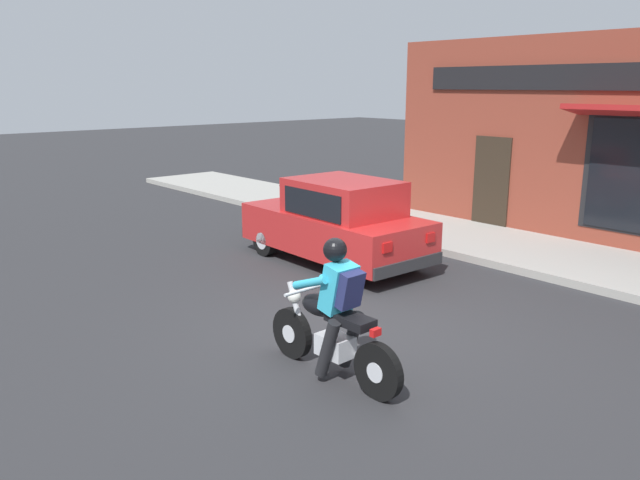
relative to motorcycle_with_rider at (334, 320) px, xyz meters
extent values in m
plane|color=#2B2B2D|center=(1.20, 0.80, -0.68)|extent=(80.00, 80.00, 0.00)
cube|color=#9E9B93|center=(6.34, 3.80, -0.61)|extent=(2.60, 22.00, 0.14)
cube|color=#2D2319|center=(7.62, 3.07, 0.37)|extent=(0.04, 0.90, 2.10)
cylinder|color=black|center=(-0.01, 0.72, -0.37)|extent=(0.11, 0.62, 0.62)
cylinder|color=silver|center=(-0.01, 0.72, -0.37)|extent=(0.12, 0.22, 0.22)
cylinder|color=black|center=(0.01, -0.68, -0.37)|extent=(0.11, 0.62, 0.62)
cylinder|color=silver|center=(0.01, -0.68, -0.37)|extent=(0.12, 0.22, 0.22)
cube|color=silver|center=(0.00, -0.03, -0.29)|extent=(0.29, 0.40, 0.24)
ellipsoid|color=black|center=(-0.01, 0.22, 0.12)|extent=(0.31, 0.52, 0.24)
cube|color=black|center=(0.00, -0.26, 0.08)|extent=(0.27, 0.56, 0.10)
cylinder|color=silver|center=(-0.01, 0.62, -0.05)|extent=(0.07, 0.33, 0.68)
cylinder|color=silver|center=(-0.01, 0.50, 0.23)|extent=(0.56, 0.05, 0.04)
sphere|color=silver|center=(-0.01, 0.67, 0.11)|extent=(0.16, 0.16, 0.16)
cylinder|color=silver|center=(0.16, -0.43, -0.39)|extent=(0.09, 0.55, 0.08)
cube|color=red|center=(0.01, -0.63, 0.05)|extent=(0.12, 0.06, 0.08)
cylinder|color=black|center=(-0.18, -0.10, -0.25)|extent=(0.15, 0.35, 0.71)
cylinder|color=black|center=(0.18, -0.10, -0.25)|extent=(0.15, 0.35, 0.71)
cube|color=#33B2D1|center=(0.00, -0.08, 0.40)|extent=(0.34, 0.33, 0.57)
cylinder|color=#33B2D1|center=(-0.20, 0.16, 0.44)|extent=(0.10, 0.52, 0.26)
cylinder|color=#33B2D1|center=(0.20, 0.16, 0.44)|extent=(0.10, 0.52, 0.26)
sphere|color=black|center=(0.00, -0.02, 0.81)|extent=(0.26, 0.26, 0.26)
cube|color=navy|center=(0.00, -0.24, 0.42)|extent=(0.28, 0.24, 0.42)
cylinder|color=black|center=(2.52, 4.67, -0.38)|extent=(0.20, 0.61, 0.60)
cylinder|color=silver|center=(2.52, 4.67, -0.38)|extent=(0.21, 0.34, 0.33)
cylinder|color=black|center=(3.96, 4.62, -0.38)|extent=(0.20, 0.61, 0.60)
cylinder|color=silver|center=(3.96, 4.62, -0.38)|extent=(0.21, 0.34, 0.33)
cylinder|color=black|center=(2.43, 2.27, -0.38)|extent=(0.20, 0.61, 0.60)
cylinder|color=silver|center=(2.43, 2.27, -0.38)|extent=(0.21, 0.34, 0.33)
cylinder|color=black|center=(3.87, 2.22, -0.38)|extent=(0.20, 0.61, 0.60)
cylinder|color=silver|center=(3.87, 2.22, -0.38)|extent=(0.21, 0.34, 0.33)
cube|color=red|center=(3.19, 3.45, -0.08)|extent=(1.77, 3.76, 0.70)
cube|color=red|center=(3.19, 3.20, 0.56)|extent=(1.51, 1.95, 0.66)
cube|color=black|center=(3.22, 4.07, 0.51)|extent=(1.34, 0.40, 0.51)
cube|color=black|center=(2.46, 3.22, 0.54)|extent=(0.08, 1.52, 0.46)
cube|color=black|center=(3.91, 3.17, 0.54)|extent=(0.08, 1.52, 0.46)
cube|color=silver|center=(2.75, 5.32, 0.04)|extent=(0.24, 0.05, 0.14)
cube|color=red|center=(2.62, 1.61, 0.06)|extent=(0.20, 0.05, 0.16)
cube|color=silver|center=(3.77, 5.29, 0.04)|extent=(0.24, 0.05, 0.14)
cube|color=red|center=(3.64, 1.57, 0.06)|extent=(0.20, 0.05, 0.16)
cube|color=#28282B|center=(3.26, 5.27, -0.33)|extent=(1.61, 0.18, 0.20)
cube|color=#28282B|center=(3.13, 1.62, -0.33)|extent=(1.61, 0.18, 0.20)
camera|label=1|loc=(-4.39, -4.74, 2.53)|focal=35.00mm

